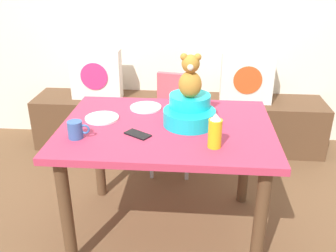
% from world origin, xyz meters
% --- Properties ---
extents(ground_plane, '(8.00, 8.00, 0.00)m').
position_xyz_m(ground_plane, '(0.00, 0.00, 0.00)').
color(ground_plane, brown).
extents(window_bench, '(2.60, 0.44, 0.46)m').
position_xyz_m(window_bench, '(0.00, 1.19, 0.23)').
color(window_bench, brown).
rests_on(window_bench, ground_plane).
extents(pillow_floral_left, '(0.44, 0.15, 0.44)m').
position_xyz_m(pillow_floral_left, '(-0.72, 1.17, 0.68)').
color(pillow_floral_left, white).
rests_on(pillow_floral_left, window_bench).
extents(pillow_floral_right, '(0.44, 0.15, 0.44)m').
position_xyz_m(pillow_floral_right, '(0.59, 1.17, 0.68)').
color(pillow_floral_right, white).
rests_on(pillow_floral_right, window_bench).
extents(dining_table, '(1.22, 0.88, 0.74)m').
position_xyz_m(dining_table, '(0.00, 0.00, 0.63)').
color(dining_table, '#B73351').
rests_on(dining_table, ground_plane).
extents(highchair, '(0.38, 0.49, 0.79)m').
position_xyz_m(highchair, '(-0.03, 0.75, 0.52)').
color(highchair, '#D84C59').
rests_on(highchair, ground_plane).
extents(infant_seat_teal, '(0.30, 0.33, 0.16)m').
position_xyz_m(infant_seat_teal, '(0.13, 0.04, 0.81)').
color(infant_seat_teal, '#15BBC7').
rests_on(infant_seat_teal, dining_table).
extents(teddy_bear, '(0.13, 0.12, 0.25)m').
position_xyz_m(teddy_bear, '(0.13, 0.04, 1.02)').
color(teddy_bear, '#AD792C').
rests_on(teddy_bear, infant_seat_teal).
extents(ketchup_bottle, '(0.07, 0.07, 0.18)m').
position_xyz_m(ketchup_bottle, '(0.26, -0.24, 0.83)').
color(ketchup_bottle, gold).
rests_on(ketchup_bottle, dining_table).
extents(coffee_mug, '(0.12, 0.08, 0.09)m').
position_xyz_m(coffee_mug, '(-0.47, -0.20, 0.79)').
color(coffee_mug, '#335999').
rests_on(coffee_mug, dining_table).
extents(dinner_plate_near, '(0.20, 0.20, 0.01)m').
position_xyz_m(dinner_plate_near, '(-0.16, 0.25, 0.75)').
color(dinner_plate_near, white).
rests_on(dinner_plate_near, dining_table).
extents(dinner_plate_far, '(0.20, 0.20, 0.01)m').
position_xyz_m(dinner_plate_far, '(-0.39, 0.06, 0.75)').
color(dinner_plate_far, white).
rests_on(dinner_plate_far, dining_table).
extents(cell_phone, '(0.16, 0.14, 0.01)m').
position_xyz_m(cell_phone, '(-0.15, -0.14, 0.74)').
color(cell_phone, black).
rests_on(cell_phone, dining_table).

